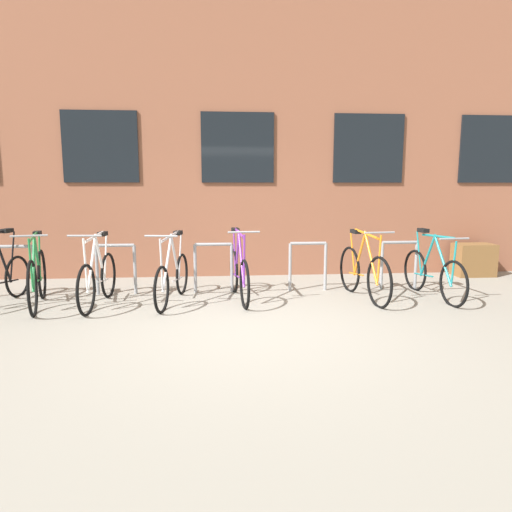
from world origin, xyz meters
The scene contains 10 objects.
ground_plane centered at (0.00, 0.00, 0.00)m, with size 42.00×42.00×0.00m, color gray.
storefront_building centered at (0.00, 7.20, 3.43)m, with size 28.00×8.04×6.87m.
bike_rack centered at (-0.45, 1.90, 0.49)m, with size 6.62×0.05×0.79m.
bicycle_teal centered at (2.84, 1.30, 0.37)m, with size 0.44×1.72×1.03m.
bicycle_orange centered at (1.78, 1.33, 0.40)m, with size 0.44×1.74×1.07m.
bicycle_silver centered at (-1.03, 1.36, 0.37)m, with size 0.47×1.71×1.05m.
bicycle_white centered at (-2.06, 1.27, 0.38)m, with size 0.44×1.68×1.06m.
bicycle_green centered at (-2.89, 1.28, 0.40)m, with size 0.55×1.72×1.07m.
bicycle_purple centered at (-0.07, 1.44, 0.39)m, with size 0.44×1.71×1.08m.
planter_box centered at (4.37, 2.85, 0.30)m, with size 0.70×0.44×0.60m, color brown.
Camera 1 is at (-0.37, -5.20, 1.67)m, focal length 32.13 mm.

